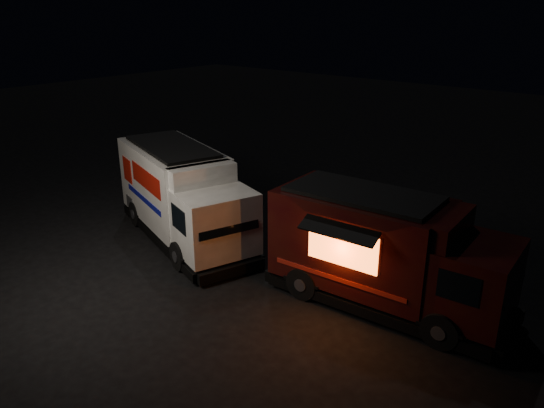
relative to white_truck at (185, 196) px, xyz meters
The scene contains 3 objects.
ground 2.58m from the white_truck, 24.10° to the right, with size 80.00×80.00×0.00m, color black.
white_truck is the anchor object (origin of this frame).
red_truck 6.97m from the white_truck, ahead, with size 6.20×2.28×2.89m, color black, non-canonical shape.
Camera 1 is at (10.35, -9.59, 7.21)m, focal length 35.00 mm.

